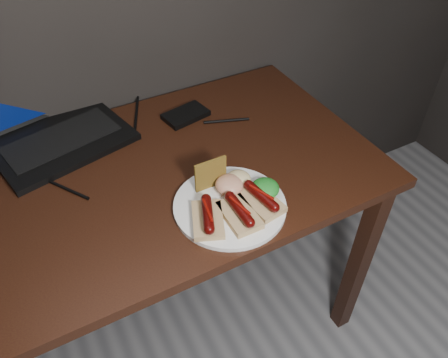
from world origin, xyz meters
TOP-DOWN VIEW (x-y plane):
  - desk at (0.00, 1.38)m, footprint 1.40×0.70m
  - laptop at (-0.10, 1.68)m, footprint 0.44×0.42m
  - hard_drive at (0.28, 1.58)m, footprint 0.15×0.11m
  - desk_cables at (-0.03, 1.53)m, footprint 0.91×0.43m
  - plate at (0.22, 1.17)m, footprint 0.33×0.33m
  - bread_sausage_left at (0.14, 1.15)m, footprint 0.11×0.13m
  - bread_sausage_center at (0.21, 1.12)m, footprint 0.07×0.12m
  - bread_sausage_right at (0.28, 1.14)m, footprint 0.09×0.12m
  - crispbread at (0.20, 1.25)m, footprint 0.09×0.01m
  - salad_greens at (0.31, 1.16)m, footprint 0.07×0.07m
  - salsa_mound at (0.24, 1.22)m, footprint 0.07×0.07m
  - coleslaw_mound at (0.27, 1.22)m, footprint 0.06×0.06m

SIDE VIEW (x-z plane):
  - desk at x=0.00m, z-range 0.29..1.04m
  - desk_cables at x=-0.03m, z-range 0.75..0.76m
  - plate at x=0.22m, z-range 0.75..0.76m
  - hard_drive at x=0.28m, z-range 0.75..0.77m
  - bread_sausage_left at x=0.14m, z-range 0.76..0.80m
  - bread_sausage_center at x=0.21m, z-range 0.76..0.80m
  - bread_sausage_right at x=0.28m, z-range 0.76..0.80m
  - coleslaw_mound at x=0.27m, z-range 0.76..0.80m
  - salad_greens at x=0.31m, z-range 0.76..0.80m
  - salsa_mound at x=0.24m, z-range 0.76..0.80m
  - laptop at x=-0.10m, z-range 0.68..0.93m
  - crispbread at x=0.20m, z-range 0.76..0.85m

